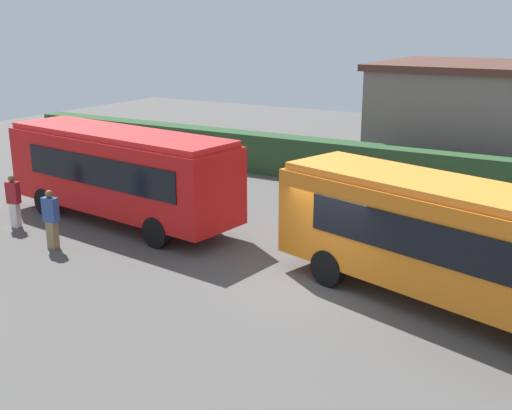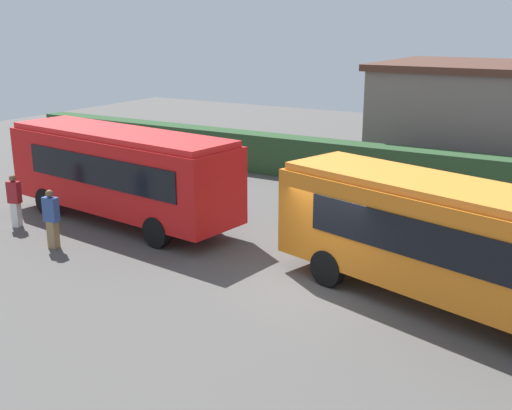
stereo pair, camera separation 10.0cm
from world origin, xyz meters
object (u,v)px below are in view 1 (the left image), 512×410
at_px(person_left, 14,200).
at_px(person_right, 51,218).
at_px(person_far, 216,186).
at_px(person_center, 156,182).
at_px(bus_orange, 451,238).
at_px(bus_red, 120,170).

xyz_separation_m(person_left, person_right, (2.75, -0.85, 0.02)).
height_order(person_right, person_far, person_right).
height_order(person_center, person_right, person_right).
bearing_deg(bus_orange, person_far, -6.94).
distance_m(person_center, person_far, 2.55).
bearing_deg(bus_red, person_center, -72.47).
xyz_separation_m(bus_orange, person_left, (-14.39, -1.12, -0.83)).
bearing_deg(person_center, bus_red, 158.12).
distance_m(bus_red, person_left, 3.71).
bearing_deg(person_right, person_far, 156.24).
relative_size(bus_red, person_center, 5.75).
xyz_separation_m(person_center, person_right, (0.44, -5.58, 0.12)).
relative_size(bus_red, person_right, 5.09).
bearing_deg(person_far, person_right, -153.90).
relative_size(bus_orange, person_far, 5.51).
bearing_deg(person_far, bus_orange, -68.02).
bearing_deg(person_right, bus_red, 174.80).
height_order(bus_orange, person_right, bus_orange).
relative_size(person_center, person_right, 0.88).
distance_m(bus_orange, person_far, 10.44).
height_order(person_left, person_right, person_right).
relative_size(bus_orange, person_right, 5.11).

